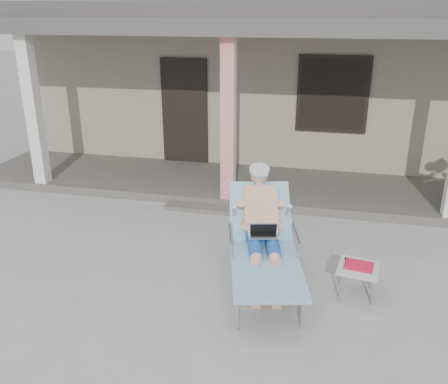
# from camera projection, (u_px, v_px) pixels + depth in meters

# --- Properties ---
(ground) EXTENTS (60.00, 60.00, 0.00)m
(ground) POSITION_uv_depth(u_px,v_px,m) (193.00, 267.00, 6.15)
(ground) COLOR #9E9E99
(ground) RESTS_ON ground
(house) EXTENTS (10.40, 5.40, 3.30)m
(house) POSITION_uv_depth(u_px,v_px,m) (267.00, 74.00, 11.46)
(house) COLOR #9E937D
(house) RESTS_ON ground
(porch_deck) EXTENTS (10.00, 2.00, 0.15)m
(porch_deck) POSITION_uv_depth(u_px,v_px,m) (238.00, 184.00, 8.86)
(porch_deck) COLOR #605B56
(porch_deck) RESTS_ON ground
(porch_overhang) EXTENTS (10.00, 2.30, 2.85)m
(porch_overhang) POSITION_uv_depth(u_px,v_px,m) (239.00, 32.00, 7.83)
(porch_overhang) COLOR silver
(porch_overhang) RESTS_ON porch_deck
(porch_step) EXTENTS (2.00, 0.30, 0.07)m
(porch_step) POSITION_uv_depth(u_px,v_px,m) (224.00, 210.00, 7.82)
(porch_step) COLOR #605B56
(porch_step) RESTS_ON ground
(lounger) EXTENTS (1.21, 2.14, 1.34)m
(lounger) POSITION_uv_depth(u_px,v_px,m) (263.00, 217.00, 5.62)
(lounger) COLOR #B7B7BC
(lounger) RESTS_ON ground
(side_table) EXTENTS (0.51, 0.51, 0.41)m
(side_table) POSITION_uv_depth(u_px,v_px,m) (358.00, 269.00, 5.44)
(side_table) COLOR #BABAB4
(side_table) RESTS_ON ground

